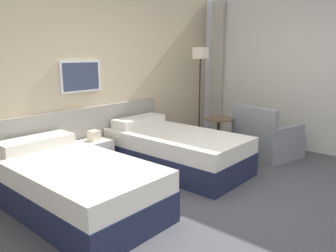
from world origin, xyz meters
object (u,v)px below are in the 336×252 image
Objects in this scene: side_table at (218,129)px; nightstand at (95,155)px; armchair at (266,141)px; bed_near_window at (176,150)px; floor_lamp at (200,67)px; bed_near_door at (74,185)px.

nightstand is at bearing 154.80° from side_table.
armchair reaches higher than nightstand.
bed_near_window reaches higher than side_table.
floor_lamp reaches higher than nightstand.
side_table is (-0.31, -0.62, -0.99)m from floor_lamp.
armchair is (0.11, -1.27, -1.16)m from floor_lamp.
nightstand is at bearing 137.79° from bed_near_window.
bed_near_door is at bearing 180.00° from bed_near_window.
floor_lamp is (2.16, -0.25, 1.18)m from nightstand.
bed_near_window is 3.37× the size of nightstand.
side_table is at bearing -25.20° from nightstand.
floor_lamp is 2.87× the size of side_table.
bed_near_window is (1.71, 0.00, 0.00)m from bed_near_door.
side_table is at bearing -1.99° from bed_near_door.
armchair is at bearing -57.11° from side_table.
armchair reaches higher than bed_near_window.
bed_near_door is 1.16m from nightstand.
bed_near_window is 1.81m from floor_lamp.
floor_lamp is at bearing -6.70° from nightstand.
bed_near_door is 2.71m from side_table.
armchair is (1.42, -0.75, -0.02)m from bed_near_window.
nightstand is at bearing 173.30° from floor_lamp.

